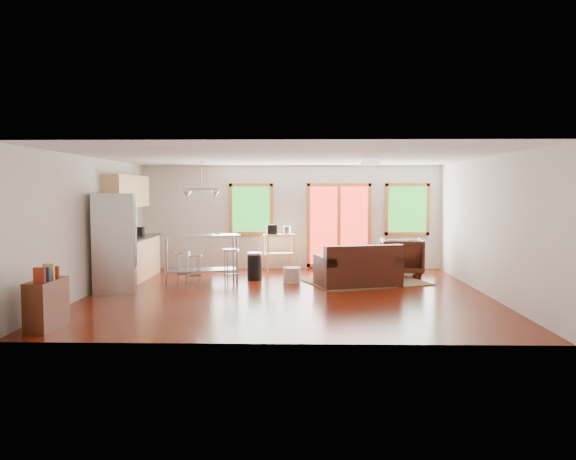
{
  "coord_description": "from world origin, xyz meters",
  "views": [
    {
      "loc": [
        0.25,
        -10.57,
        1.96
      ],
      "look_at": [
        0.0,
        0.3,
        1.2
      ],
      "focal_mm": 35.0,
      "sensor_mm": 36.0,
      "label": 1
    }
  ],
  "objects_px": {
    "rug": "(363,281)",
    "ottoman": "(342,267)",
    "island": "(201,250)",
    "coffee_table": "(377,261)",
    "kitchen_cart": "(278,239)",
    "refrigerator": "(115,243)",
    "armchair": "(402,255)",
    "loveseat": "(358,269)"
  },
  "relations": [
    {
      "from": "coffee_table",
      "to": "island",
      "type": "bearing_deg",
      "value": -168.38
    },
    {
      "from": "ottoman",
      "to": "kitchen_cart",
      "type": "distance_m",
      "value": 1.82
    },
    {
      "from": "kitchen_cart",
      "to": "armchair",
      "type": "bearing_deg",
      "value": -13.65
    },
    {
      "from": "loveseat",
      "to": "refrigerator",
      "type": "relative_size",
      "value": 0.95
    },
    {
      "from": "coffee_table",
      "to": "armchair",
      "type": "xyz_separation_m",
      "value": [
        0.62,
        0.34,
        0.1
      ]
    },
    {
      "from": "island",
      "to": "kitchen_cart",
      "type": "height_order",
      "value": "kitchen_cart"
    },
    {
      "from": "rug",
      "to": "loveseat",
      "type": "xyz_separation_m",
      "value": [
        -0.17,
        -0.53,
        0.33
      ]
    },
    {
      "from": "rug",
      "to": "ottoman",
      "type": "distance_m",
      "value": 0.92
    },
    {
      "from": "kitchen_cart",
      "to": "refrigerator",
      "type": "bearing_deg",
      "value": -135.55
    },
    {
      "from": "coffee_table",
      "to": "island",
      "type": "height_order",
      "value": "island"
    },
    {
      "from": "rug",
      "to": "ottoman",
      "type": "height_order",
      "value": "ottoman"
    },
    {
      "from": "ottoman",
      "to": "coffee_table",
      "type": "bearing_deg",
      "value": -12.22
    },
    {
      "from": "armchair",
      "to": "ottoman",
      "type": "distance_m",
      "value": 1.44
    },
    {
      "from": "ottoman",
      "to": "kitchen_cart",
      "type": "xyz_separation_m",
      "value": [
        -1.49,
        0.88,
        0.57
      ]
    },
    {
      "from": "armchair",
      "to": "ottoman",
      "type": "xyz_separation_m",
      "value": [
        -1.4,
        -0.17,
        -0.28
      ]
    },
    {
      "from": "loveseat",
      "to": "island",
      "type": "height_order",
      "value": "island"
    },
    {
      "from": "armchair",
      "to": "kitchen_cart",
      "type": "relative_size",
      "value": 0.84
    },
    {
      "from": "armchair",
      "to": "coffee_table",
      "type": "bearing_deg",
      "value": 32.92
    },
    {
      "from": "loveseat",
      "to": "ottoman",
      "type": "distance_m",
      "value": 1.36
    },
    {
      "from": "armchair",
      "to": "refrigerator",
      "type": "xyz_separation_m",
      "value": [
        -5.93,
        -2.28,
        0.48
      ]
    },
    {
      "from": "armchair",
      "to": "refrigerator",
      "type": "height_order",
      "value": "refrigerator"
    },
    {
      "from": "kitchen_cart",
      "to": "island",
      "type": "bearing_deg",
      "value": -130.67
    },
    {
      "from": "rug",
      "to": "armchair",
      "type": "height_order",
      "value": "armchair"
    },
    {
      "from": "loveseat",
      "to": "kitchen_cart",
      "type": "relative_size",
      "value": 1.61
    },
    {
      "from": "rug",
      "to": "coffee_table",
      "type": "height_order",
      "value": "coffee_table"
    },
    {
      "from": "ottoman",
      "to": "loveseat",
      "type": "bearing_deg",
      "value": -79.48
    },
    {
      "from": "coffee_table",
      "to": "refrigerator",
      "type": "distance_m",
      "value": 5.68
    },
    {
      "from": "coffee_table",
      "to": "armchair",
      "type": "relative_size",
      "value": 1.24
    },
    {
      "from": "ottoman",
      "to": "island",
      "type": "distance_m",
      "value": 3.25
    },
    {
      "from": "loveseat",
      "to": "island",
      "type": "xyz_separation_m",
      "value": [
        -3.31,
        0.37,
        0.36
      ]
    },
    {
      "from": "rug",
      "to": "island",
      "type": "xyz_separation_m",
      "value": [
        -3.48,
        -0.16,
        0.69
      ]
    },
    {
      "from": "coffee_table",
      "to": "kitchen_cart",
      "type": "bearing_deg",
      "value": 155.25
    },
    {
      "from": "rug",
      "to": "coffee_table",
      "type": "bearing_deg",
      "value": 60.04
    },
    {
      "from": "armchair",
      "to": "ottoman",
      "type": "relative_size",
      "value": 1.57
    },
    {
      "from": "coffee_table",
      "to": "armchair",
      "type": "height_order",
      "value": "armchair"
    },
    {
      "from": "refrigerator",
      "to": "kitchen_cart",
      "type": "distance_m",
      "value": 4.26
    },
    {
      "from": "rug",
      "to": "island",
      "type": "height_order",
      "value": "island"
    },
    {
      "from": "coffee_table",
      "to": "armchair",
      "type": "bearing_deg",
      "value": 28.81
    },
    {
      "from": "loveseat",
      "to": "kitchen_cart",
      "type": "bearing_deg",
      "value": 112.94
    },
    {
      "from": "coffee_table",
      "to": "rug",
      "type": "bearing_deg",
      "value": -119.96
    },
    {
      "from": "refrigerator",
      "to": "island",
      "type": "xyz_separation_m",
      "value": [
        1.46,
        1.15,
        -0.25
      ]
    },
    {
      "from": "rug",
      "to": "ottoman",
      "type": "xyz_separation_m",
      "value": [
        -0.42,
        0.8,
        0.19
      ]
    }
  ]
}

